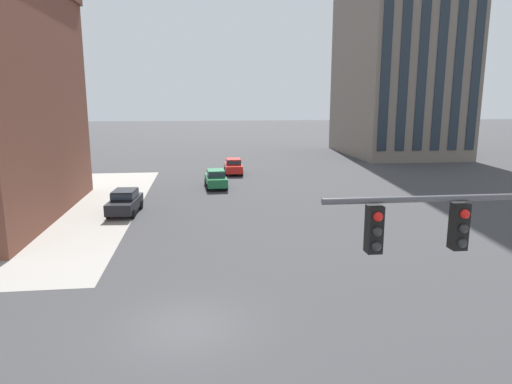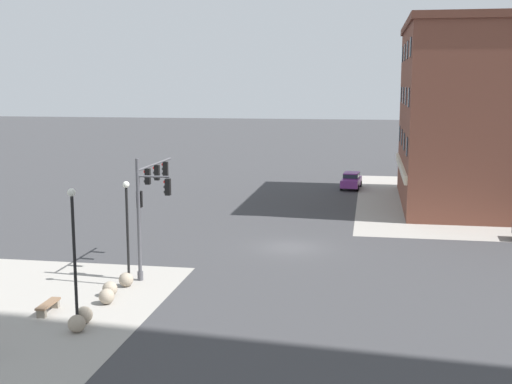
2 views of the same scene
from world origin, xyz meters
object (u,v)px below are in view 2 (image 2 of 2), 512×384
(bollard_sphere_curb_a, at_px, (126,280))
(car_cross_westbound, at_px, (351,180))
(bench_near_signal, at_px, (48,306))
(street_lamp_corner_near, at_px, (127,222))
(bollard_sphere_curb_d, at_px, (84,315))
(bollard_sphere_curb_b, at_px, (110,289))
(traffic_signal_main, at_px, (149,196))
(bollard_sphere_curb_e, at_px, (77,324))
(bollard_sphere_curb_c, at_px, (107,296))
(street_lamp_mid_sidewalk, at_px, (74,243))

(bollard_sphere_curb_a, bearing_deg, car_cross_westbound, 163.10)
(bench_near_signal, bearing_deg, street_lamp_corner_near, 153.56)
(street_lamp_corner_near, bearing_deg, bench_near_signal, -26.44)
(street_lamp_corner_near, xyz_separation_m, car_cross_westbound, (-35.96, 10.82, -2.65))
(bollard_sphere_curb_d, bearing_deg, bollard_sphere_curb_b, -175.12)
(traffic_signal_main, height_order, street_lamp_corner_near, traffic_signal_main)
(bollard_sphere_curb_b, relative_size, street_lamp_corner_near, 0.14)
(street_lamp_corner_near, bearing_deg, bollard_sphere_curb_d, -0.34)
(bollard_sphere_curb_e, bearing_deg, street_lamp_corner_near, -179.04)
(bollard_sphere_curb_a, height_order, street_lamp_corner_near, street_lamp_corner_near)
(traffic_signal_main, bearing_deg, bollard_sphere_curb_e, -1.84)
(bollard_sphere_curb_c, xyz_separation_m, bench_near_signal, (1.66, -2.26, -0.06))
(traffic_signal_main, bearing_deg, street_lamp_corner_near, -9.43)
(bollard_sphere_curb_a, xyz_separation_m, bollard_sphere_curb_b, (1.70, -0.23, 0.00))
(bollard_sphere_curb_c, height_order, bench_near_signal, bollard_sphere_curb_c)
(bollard_sphere_curb_c, bearing_deg, car_cross_westbound, 164.40)
(bollard_sphere_curb_d, relative_size, bollard_sphere_curb_e, 1.00)
(street_lamp_mid_sidewalk, bearing_deg, bollard_sphere_curb_c, 177.85)
(bollard_sphere_curb_b, bearing_deg, bollard_sphere_curb_a, 172.19)
(bench_near_signal, bearing_deg, car_cross_westbound, 162.08)
(traffic_signal_main, distance_m, bollard_sphere_curb_b, 6.00)
(street_lamp_mid_sidewalk, bearing_deg, bollard_sphere_curb_d, 162.36)
(bollard_sphere_curb_c, relative_size, car_cross_westbound, 0.17)
(traffic_signal_main, distance_m, bollard_sphere_curb_e, 10.16)
(street_lamp_mid_sidewalk, xyz_separation_m, car_cross_westbound, (-42.07, 10.99, -2.96))
(bollard_sphere_curb_e, bearing_deg, traffic_signal_main, 178.16)
(street_lamp_corner_near, height_order, car_cross_westbound, street_lamp_corner_near)
(street_lamp_corner_near, relative_size, street_lamp_mid_sidewalk, 0.91)
(traffic_signal_main, xyz_separation_m, bollard_sphere_curb_d, (8.16, -0.45, -4.14))
(traffic_signal_main, xyz_separation_m, bench_near_signal, (7.14, -2.73, -4.20))
(bollard_sphere_curb_c, bearing_deg, bollard_sphere_curb_b, -165.38)
(bollard_sphere_curb_c, bearing_deg, bollard_sphere_curb_d, 0.41)
(bollard_sphere_curb_b, relative_size, bollard_sphere_curb_c, 1.00)
(bollard_sphere_curb_a, height_order, street_lamp_mid_sidewalk, street_lamp_mid_sidewalk)
(street_lamp_mid_sidewalk, relative_size, car_cross_westbound, 1.39)
(bollard_sphere_curb_e, distance_m, car_cross_westbound, 44.07)
(bollard_sphere_curb_a, bearing_deg, bollard_sphere_curb_d, 1.02)
(bench_near_signal, relative_size, street_lamp_corner_near, 0.32)
(bollard_sphere_curb_a, height_order, bollard_sphere_curb_b, same)
(bollard_sphere_curb_b, relative_size, street_lamp_mid_sidewalk, 0.12)
(bollard_sphere_curb_d, bearing_deg, bench_near_signal, -114.18)
(street_lamp_corner_near, relative_size, car_cross_westbound, 1.26)
(bench_near_signal, bearing_deg, bollard_sphere_curb_d, 65.82)
(bollard_sphere_curb_a, distance_m, bench_near_signal, 5.06)
(traffic_signal_main, distance_m, bollard_sphere_curb_d, 9.16)
(bollard_sphere_curb_a, relative_size, street_lamp_corner_near, 0.14)
(bollard_sphere_curb_d, distance_m, car_cross_westbound, 43.04)
(bollard_sphere_curb_b, height_order, bollard_sphere_curb_c, same)
(bollard_sphere_curb_b, bearing_deg, bollard_sphere_curb_e, 5.49)
(traffic_signal_main, xyz_separation_m, bollard_sphere_curb_e, (9.27, -0.30, -4.14))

